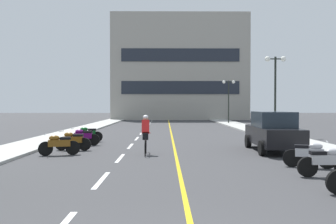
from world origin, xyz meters
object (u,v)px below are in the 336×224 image
object	(u,v)px
motorcycle_2	(327,161)
motorcycle_5	(73,140)
street_lamp_far	(229,92)
motorcycle_3	(310,154)
motorcycle_7	(87,134)
street_lamp_mid	(275,78)
parked_car_near	(273,131)
motorcycle_6	(83,137)
motorcycle_4	(59,144)
cyclist_rider	(146,134)

from	to	relation	value
motorcycle_2	motorcycle_5	world-z (taller)	same
street_lamp_far	motorcycle_3	xyz separation A→B (m)	(-2.35, -27.48, -3.20)
motorcycle_2	motorcycle_7	xyz separation A→B (m)	(-9.22, 9.67, 0.00)
street_lamp_mid	parked_car_near	world-z (taller)	street_lamp_mid
street_lamp_far	motorcycle_5	size ratio (longest dim) A/B	2.83
street_lamp_mid	motorcycle_3	bearing A→B (deg)	-102.63
parked_car_near	motorcycle_6	distance (m)	9.54
motorcycle_4	motorcycle_7	bearing A→B (deg)	89.95
motorcycle_2	motorcycle_4	bearing A→B (deg)	154.31
motorcycle_2	motorcycle_7	bearing A→B (deg)	133.64
street_lamp_far	motorcycle_4	bearing A→B (deg)	-115.53
street_lamp_far	parked_car_near	world-z (taller)	street_lamp_far
motorcycle_5	parked_car_near	bearing A→B (deg)	-2.10
motorcycle_5	motorcycle_6	distance (m)	1.94
motorcycle_2	motorcycle_3	xyz separation A→B (m)	(0.13, 1.47, 0.00)
street_lamp_far	motorcycle_2	distance (m)	29.23
motorcycle_3	cyclist_rider	distance (m)	6.58
street_lamp_mid	motorcycle_7	world-z (taller)	street_lamp_mid
motorcycle_3	motorcycle_6	size ratio (longest dim) A/B	0.96
street_lamp_mid	motorcycle_7	size ratio (longest dim) A/B	3.15
motorcycle_3	cyclist_rider	xyz separation A→B (m)	(-5.72, 3.22, 0.41)
parked_car_near	motorcycle_3	size ratio (longest dim) A/B	2.60
motorcycle_6	cyclist_rider	distance (m)	4.75
motorcycle_7	motorcycle_3	bearing A→B (deg)	-41.26
parked_car_near	motorcycle_7	xyz separation A→B (m)	(-9.43, 4.04, -0.44)
street_lamp_far	motorcycle_7	size ratio (longest dim) A/B	2.84
motorcycle_5	motorcycle_6	world-z (taller)	same
street_lamp_far	cyclist_rider	size ratio (longest dim) A/B	2.72
motorcycle_7	motorcycle_6	bearing A→B (deg)	-84.38
street_lamp_mid	motorcycle_4	distance (m)	15.43
street_lamp_mid	motorcycle_7	bearing A→B (deg)	-162.67
parked_car_near	street_lamp_far	bearing A→B (deg)	84.43
motorcycle_2	motorcycle_3	world-z (taller)	same
street_lamp_mid	street_lamp_far	size ratio (longest dim) A/B	1.11
street_lamp_far	motorcycle_3	distance (m)	27.76
motorcycle_4	motorcycle_5	bearing A→B (deg)	83.96
motorcycle_4	motorcycle_5	world-z (taller)	same
cyclist_rider	parked_car_near	bearing A→B (deg)	9.25
motorcycle_6	motorcycle_7	size ratio (longest dim) A/B	1.00
motorcycle_4	motorcycle_6	distance (m)	3.48
motorcycle_4	motorcycle_7	distance (m)	5.24
street_lamp_mid	motorcycle_3	xyz separation A→B (m)	(-2.68, -11.96, -3.54)
street_lamp_far	motorcycle_5	world-z (taller)	street_lamp_far
street_lamp_mid	motorcycle_6	bearing A→B (deg)	-155.06
motorcycle_5	cyclist_rider	size ratio (longest dim) A/B	0.96
motorcycle_4	cyclist_rider	size ratio (longest dim) A/B	0.94
street_lamp_far	motorcycle_3	bearing A→B (deg)	-94.90
street_lamp_mid	motorcycle_6	xyz separation A→B (m)	(-11.85, -5.51, -3.54)
motorcycle_6	cyclist_rider	world-z (taller)	cyclist_rider
motorcycle_2	motorcycle_5	size ratio (longest dim) A/B	1.00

